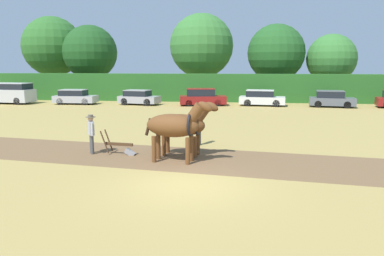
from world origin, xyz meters
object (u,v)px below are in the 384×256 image
at_px(tree_center_right, 331,59).
at_px(draft_horse_lead_left, 175,126).
at_px(parked_van, 9,93).
at_px(parked_car_left, 75,97).
at_px(parked_car_center_right, 262,98).
at_px(parked_car_right, 331,99).
at_px(tree_far_left, 53,46).
at_px(plow, 122,147).
at_px(parked_car_center, 202,97).
at_px(tree_center, 276,53).
at_px(farmer_beside_team, 199,124).
at_px(tree_center_left, 201,46).
at_px(farmer_at_plow, 91,131).
at_px(draft_horse_lead_right, 183,125).
at_px(parked_car_center_left, 139,98).
at_px(tree_left, 90,52).

bearing_deg(tree_center_right, draft_horse_lead_left, -112.82).
bearing_deg(parked_van, parked_car_left, 7.83).
height_order(parked_car_center_right, parked_car_right, parked_car_right).
distance_m(tree_far_left, plow, 35.64).
distance_m(parked_car_center, parked_car_center_right, 5.57).
distance_m(tree_center, parked_car_left, 22.54).
bearing_deg(farmer_beside_team, parked_car_right, 79.33).
xyz_separation_m(tree_center_left, tree_center_right, (14.80, 0.50, -1.52)).
relative_size(tree_center_left, parked_car_left, 2.38).
height_order(draft_horse_lead_left, parked_car_center, draft_horse_lead_left).
distance_m(tree_center, parked_car_right, 10.88).
xyz_separation_m(tree_center_right, plow, (-15.36, -29.69, -4.14)).
relative_size(farmer_at_plow, parked_van, 0.34).
relative_size(tree_far_left, parked_car_left, 2.40).
bearing_deg(plow, tree_center_right, 69.98).
relative_size(tree_center, draft_horse_lead_right, 3.00).
height_order(farmer_at_plow, parked_car_center_right, farmer_at_plow).
xyz_separation_m(tree_far_left, plow, (18.21, -30.09, -5.73)).
bearing_deg(tree_far_left, tree_center_right, -0.69).
height_order(parked_car_left, parked_car_center, parked_car_center).
bearing_deg(parked_car_center_left, parked_car_left, -167.15).
xyz_separation_m(plow, parked_car_center_right, (7.09, 20.32, 0.40)).
xyz_separation_m(tree_center_left, farmer_at_plow, (-1.88, -29.17, -4.97)).
bearing_deg(farmer_beside_team, draft_horse_lead_left, -80.87).
distance_m(parked_van, parked_car_right, 30.83).
bearing_deg(draft_horse_lead_right, draft_horse_lead_left, -90.16).
distance_m(tree_center_right, parked_car_right, 10.58).
height_order(tree_left, tree_center_right, tree_left).
bearing_deg(draft_horse_lead_left, parked_car_right, 69.99).
height_order(parked_car_center, parked_car_right, parked_car_center).
bearing_deg(farmer_at_plow, tree_far_left, 88.00).
xyz_separation_m(tree_far_left, tree_center_right, (33.57, -0.40, -1.59)).
relative_size(tree_far_left, parked_car_center_left, 2.38).
relative_size(parked_van, parked_car_center_left, 1.22).
height_order(tree_far_left, parked_van, tree_far_left).
xyz_separation_m(tree_center, parked_car_center_right, (-2.02, -8.71, -4.41)).
distance_m(tree_left, draft_horse_lead_right, 32.46).
xyz_separation_m(parked_car_center, parked_car_right, (11.76, 0.14, -0.05)).
bearing_deg(parked_car_center, plow, -103.68).
relative_size(tree_center, parked_van, 1.68).
relative_size(draft_horse_lead_left, farmer_at_plow, 1.64).
bearing_deg(parked_car_center_right, plow, -102.69).
bearing_deg(tree_center_right, draft_horse_lead_right, -113.37).
bearing_deg(tree_center, parked_car_center_right, -103.06).
distance_m(tree_far_left, parked_van, 11.92).
height_order(draft_horse_lead_right, parked_car_center_left, draft_horse_lead_right).
bearing_deg(farmer_beside_team, parked_car_center_right, 96.76).
distance_m(draft_horse_lead_left, farmer_at_plow, 3.95).
bearing_deg(tree_left, tree_center_left, 2.70).
bearing_deg(plow, parked_car_center, 92.89).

